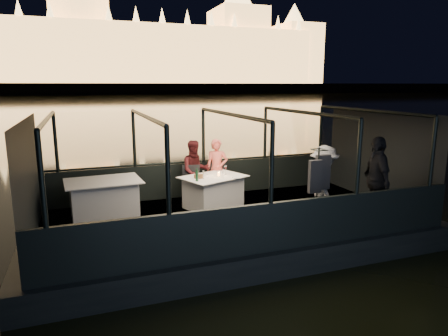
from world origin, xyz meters
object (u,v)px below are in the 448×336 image
object	(u,v)px
passenger_dark	(376,184)
wine_bottle	(197,175)
passenger_stripe	(324,183)
chair_port_left	(193,186)
person_woman_coral	(217,170)
chair_port_right	(220,182)
coat_stand	(317,187)
person_man_maroon	(195,172)
dining_table_aft	(104,201)
dining_table_central	(213,192)

from	to	relation	value
passenger_dark	wine_bottle	xyz separation A→B (m)	(-3.43, 1.86, 0.06)
passenger_stripe	passenger_dark	world-z (taller)	passenger_dark
chair_port_left	person_woman_coral	bearing A→B (deg)	32.82
chair_port_right	coat_stand	size ratio (longest dim) A/B	0.53
coat_stand	chair_port_right	bearing A→B (deg)	112.17
passenger_dark	person_man_maroon	bearing A→B (deg)	-115.05
chair_port_right	coat_stand	distance (m)	3.00
person_woman_coral	person_man_maroon	size ratio (longest dim) A/B	1.00
chair_port_left	coat_stand	bearing A→B (deg)	-42.23
dining_table_aft	coat_stand	distance (m)	4.64
dining_table_central	person_man_maroon	distance (m)	0.84
dining_table_central	passenger_dark	xyz separation A→B (m)	(2.93, -2.19, 0.47)
passenger_stripe	wine_bottle	xyz separation A→B (m)	(-2.41, 1.44, 0.06)
dining_table_central	chair_port_left	size ratio (longest dim) A/B	1.55
chair_port_left	chair_port_right	distance (m)	0.77
chair_port_left	person_man_maroon	size ratio (longest dim) A/B	0.60
dining_table_central	coat_stand	distance (m)	2.68
coat_stand	person_man_maroon	bearing A→B (deg)	121.21
person_woman_coral	dining_table_central	bearing A→B (deg)	-95.61
dining_table_central	wine_bottle	bearing A→B (deg)	-146.77
passenger_dark	chair_port_left	bearing A→B (deg)	-111.17
dining_table_central	dining_table_aft	xyz separation A→B (m)	(-2.53, 0.09, 0.00)
dining_table_central	chair_port_right	bearing A→B (deg)	56.78
wine_bottle	chair_port_right	bearing A→B (deg)	45.98
dining_table_aft	coat_stand	xyz separation A→B (m)	(4.03, -2.25, 0.51)
dining_table_central	chair_port_left	bearing A→B (deg)	129.42
dining_table_central	wine_bottle	size ratio (longest dim) A/B	4.79
person_woman_coral	passenger_dark	size ratio (longest dim) A/B	0.83
dining_table_central	passenger_dark	bearing A→B (deg)	-36.74
chair_port_left	wine_bottle	world-z (taller)	wine_bottle
dining_table_central	dining_table_aft	bearing A→B (deg)	177.97
chair_port_right	person_woman_coral	world-z (taller)	person_woman_coral
dining_table_aft	passenger_dark	size ratio (longest dim) A/B	0.86
person_woman_coral	passenger_dark	xyz separation A→B (m)	(2.59, -2.91, 0.10)
person_woman_coral	passenger_stripe	xyz separation A→B (m)	(1.57, -2.49, 0.10)
chair_port_left	wine_bottle	size ratio (longest dim) A/B	3.10
person_man_maroon	dining_table_aft	bearing A→B (deg)	-163.68
passenger_dark	dining_table_central	bearing A→B (deg)	-109.28
person_woman_coral	passenger_dark	distance (m)	3.89
dining_table_aft	person_man_maroon	size ratio (longest dim) A/B	1.04
dining_table_aft	passenger_dark	world-z (taller)	passenger_dark
passenger_dark	wine_bottle	size ratio (longest dim) A/B	6.19
chair_port_right	passenger_dark	xyz separation A→B (m)	(2.55, -2.77, 0.40)
chair_port_left	wine_bottle	distance (m)	0.91
chair_port_left	passenger_stripe	xyz separation A→B (m)	(2.28, -2.22, 0.40)
person_man_maroon	wine_bottle	size ratio (longest dim) A/B	5.12
person_man_maroon	chair_port_left	bearing A→B (deg)	-114.58
chair_port_left	passenger_stripe	world-z (taller)	passenger_stripe
coat_stand	passenger_stripe	bearing A→B (deg)	43.28
coat_stand	dining_table_central	bearing A→B (deg)	124.84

